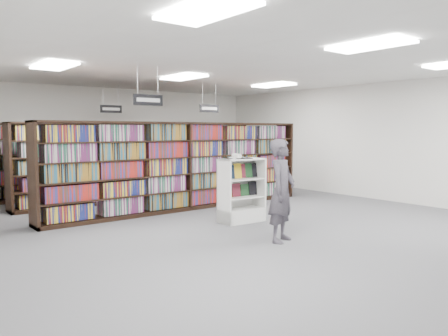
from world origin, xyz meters
TOP-DOWN VIEW (x-y plane):
  - floor at (0.00, 0.00)m, footprint 12.00×12.00m
  - ceiling at (0.00, 0.00)m, footprint 10.00×12.00m
  - wall_back at (0.00, 6.00)m, footprint 10.00×0.10m
  - wall_right at (5.00, 0.00)m, footprint 0.10×12.00m
  - bookshelf_row_near at (0.00, 2.00)m, footprint 7.00×0.60m
  - bookshelf_row_mid at (0.00, 4.00)m, footprint 7.00×0.60m
  - bookshelf_row_far at (0.00, 5.70)m, footprint 7.00×0.60m
  - aisle_sign_left at (-1.50, 1.00)m, footprint 0.65×0.02m
  - aisle_sign_right at (1.50, 3.00)m, footprint 0.65×0.02m
  - aisle_sign_center at (-0.50, 5.00)m, footprint 0.65×0.02m
  - troffer_front_left at (-3.00, -3.00)m, footprint 0.60×1.20m
  - troffer_front_center at (0.00, -3.00)m, footprint 0.60×1.20m
  - troffer_back_left at (-3.00, 2.00)m, footprint 0.60×1.20m
  - troffer_back_center at (0.00, 2.00)m, footprint 0.60×1.20m
  - troffer_back_right at (3.00, 2.00)m, footprint 0.60×1.20m
  - endcap_display at (0.11, 0.04)m, footprint 0.97×0.53m
  - open_book at (0.02, 0.05)m, footprint 0.62×0.45m
  - shopper at (-0.40, -1.64)m, footprint 0.76×0.64m

SIDE VIEW (x-z plane):
  - floor at x=0.00m, z-range 0.00..0.00m
  - endcap_display at x=0.11m, z-range -0.20..1.13m
  - shopper at x=-0.40m, z-range 0.00..1.76m
  - bookshelf_row_near at x=0.00m, z-range 0.00..2.10m
  - bookshelf_row_mid at x=0.00m, z-range 0.00..2.10m
  - bookshelf_row_far at x=0.00m, z-range 0.00..2.10m
  - open_book at x=0.02m, z-range 1.30..1.42m
  - wall_back at x=0.00m, z-range 0.00..3.20m
  - wall_right at x=5.00m, z-range 0.00..3.20m
  - aisle_sign_left at x=-1.50m, z-range 2.13..2.93m
  - aisle_sign_right at x=1.50m, z-range 2.13..2.93m
  - aisle_sign_center at x=-0.50m, z-range 2.13..2.93m
  - troffer_front_left at x=-3.00m, z-range 3.14..3.18m
  - troffer_front_center at x=0.00m, z-range 3.14..3.18m
  - troffer_back_left at x=-3.00m, z-range 3.14..3.18m
  - troffer_back_center at x=0.00m, z-range 3.14..3.18m
  - troffer_back_right at x=3.00m, z-range 3.14..3.18m
  - ceiling at x=0.00m, z-range 3.15..3.25m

